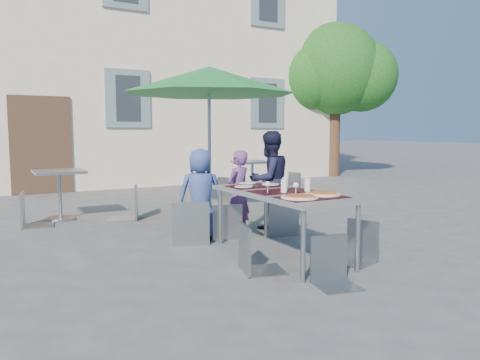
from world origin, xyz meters
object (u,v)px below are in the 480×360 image
chair_3 (254,219)px  chair_1 (226,200)px  bg_chair_r_0 (129,181)px  chair_0 (190,196)px  pizza_near_right (323,194)px  child_1 (238,193)px  chair_5 (334,232)px  bg_chair_l_0 (29,188)px  dining_table (282,196)px  chair_4 (359,217)px  bg_chair_r_1 (291,170)px  child_2 (270,180)px  child_0 (201,194)px  cafe_table_1 (252,172)px  chair_2 (281,192)px  patio_umbrella (209,81)px  bg_chair_l_1 (229,174)px  pizza_near_left (300,197)px  cafe_table_0 (59,185)px

chair_3 → chair_1: bearing=73.5°
bg_chair_r_0 → chair_0: bearing=-84.1°
pizza_near_right → child_1: 1.68m
bg_chair_r_0 → chair_5: bearing=-79.5°
chair_1 → bg_chair_l_0: (-2.20, 2.10, 0.06)m
dining_table → child_1: size_ratio=1.59×
chair_0 → chair_3: size_ratio=1.12×
chair_1 → chair_4: bearing=-65.2°
child_1 → bg_chair_r_1: size_ratio=1.21×
child_2 → chair_1: size_ratio=1.58×
child_0 → cafe_table_1: bearing=-110.4°
chair_2 → patio_umbrella: bearing=97.3°
child_2 → bg_chair_l_1: 2.58m
dining_table → bg_chair_r_1: (3.02, 4.09, -0.13)m
chair_2 → bg_chair_l_1: size_ratio=1.04×
bg_chair_l_0 → bg_chair_r_0: bearing=-4.6°
child_1 → cafe_table_1: (2.12, 3.20, -0.05)m
patio_umbrella → bg_chair_r_0: size_ratio=2.73×
bg_chair_l_1 → chair_2: bearing=-104.2°
pizza_near_left → child_2: child_2 is taller
chair_3 → bg_chair_r_1: bg_chair_r_1 is taller
bg_chair_r_0 → child_2: bearing=-46.6°
bg_chair_r_1 → bg_chair_r_0: bearing=-165.5°
pizza_near_right → chair_5: bearing=-119.6°
pizza_near_left → chair_3: size_ratio=0.40×
chair_4 → patio_umbrella: (-0.24, 3.30, 1.74)m
chair_3 → chair_4: size_ratio=1.09×
pizza_near_left → chair_5: size_ratio=0.44×
dining_table → chair_1: 1.12m
child_1 → cafe_table_0: size_ratio=1.46×
chair_5 → cafe_table_1: (2.32, 5.42, 0.04)m
chair_4 → bg_chair_l_0: (-2.97, 3.77, 0.09)m
bg_chair_l_0 → child_2: bearing=-30.6°
child_2 → chair_1: bearing=10.0°
pizza_near_left → bg_chair_r_0: size_ratio=0.36×
child_2 → cafe_table_1: bearing=-124.6°
chair_5 → cafe_table_0: bearing=111.1°
chair_4 → bg_chair_r_1: (2.39, 4.66, 0.07)m
cafe_table_1 → bg_chair_l_1: bearing=-148.7°
chair_5 → chair_3: bearing=124.1°
chair_3 → bg_chair_l_0: bearing=116.4°
child_2 → bg_chair_l_1: child_2 is taller
chair_1 → chair_4: chair_1 is taller
bg_chair_l_0 → chair_4: bearing=-51.8°
dining_table → cafe_table_1: cafe_table_1 is taller
pizza_near_right → chair_3: 0.81m
patio_umbrella → cafe_table_0: bearing=160.4°
dining_table → bg_chair_l_0: size_ratio=1.87×
chair_2 → pizza_near_right: bearing=-106.7°
dining_table → child_1: bearing=85.5°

